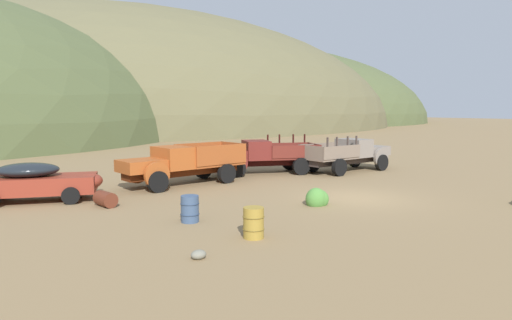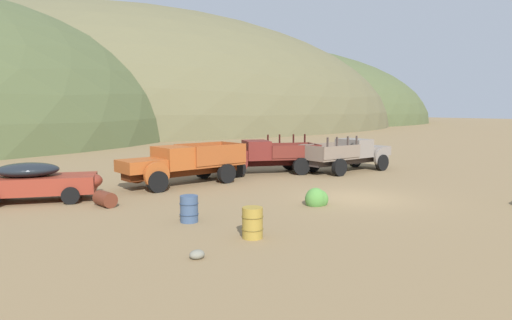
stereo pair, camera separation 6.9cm
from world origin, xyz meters
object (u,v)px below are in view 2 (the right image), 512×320
(truck_oxide_orange, at_px, (177,164))
(oil_drum_spare, at_px, (252,223))
(car_rust_red, at_px, (39,181))
(oil_drum_foreground, at_px, (105,199))
(truck_oxblood, at_px, (258,156))
(oil_drum_by_truck, at_px, (189,209))
(truck_primer_gray, at_px, (353,154))

(truck_oxide_orange, relative_size, oil_drum_spare, 7.21)
(car_rust_red, height_order, oil_drum_spare, car_rust_red)
(truck_oxide_orange, bearing_deg, oil_drum_foreground, 26.76)
(truck_oxide_orange, bearing_deg, oil_drum_spare, 72.20)
(oil_drum_foreground, bearing_deg, truck_oxblood, 22.45)
(car_rust_red, relative_size, truck_oxide_orange, 0.78)
(car_rust_red, xyz_separation_m, oil_drum_by_truck, (3.62, -6.25, -0.38))
(truck_primer_gray, relative_size, oil_drum_by_truck, 7.03)
(truck_oxide_orange, relative_size, oil_drum_by_truck, 7.36)
(truck_oxblood, relative_size, truck_primer_gray, 1.02)
(truck_primer_gray, bearing_deg, oil_drum_by_truck, -160.11)
(car_rust_red, xyz_separation_m, oil_drum_foreground, (1.92, -2.39, -0.53))
(truck_oxblood, bearing_deg, car_rust_red, 26.90)
(truck_primer_gray, bearing_deg, oil_drum_spare, -149.68)
(truck_primer_gray, distance_m, oil_drum_foreground, 15.10)
(truck_oxide_orange, distance_m, oil_drum_by_truck, 7.14)
(truck_oxide_orange, height_order, oil_drum_by_truck, truck_oxide_orange)
(car_rust_red, height_order, oil_drum_by_truck, car_rust_red)
(car_rust_red, bearing_deg, truck_oxide_orange, 22.68)
(truck_oxide_orange, distance_m, truck_oxblood, 5.53)
(car_rust_red, distance_m, truck_primer_gray, 16.89)
(truck_oxide_orange, relative_size, oil_drum_foreground, 6.33)
(truck_oxblood, height_order, oil_drum_spare, truck_oxblood)
(car_rust_red, relative_size, oil_drum_spare, 5.64)
(truck_primer_gray, bearing_deg, truck_oxblood, 156.03)
(truck_oxblood, distance_m, oil_drum_foreground, 10.34)
(oil_drum_spare, bearing_deg, car_rust_red, 116.14)
(oil_drum_foreground, bearing_deg, car_rust_red, 128.82)
(car_rust_red, distance_m, truck_oxide_orange, 6.07)
(truck_oxide_orange, bearing_deg, oil_drum_by_truck, 62.38)
(truck_oxblood, height_order, oil_drum_by_truck, truck_oxblood)
(truck_primer_gray, relative_size, oil_drum_spare, 6.89)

